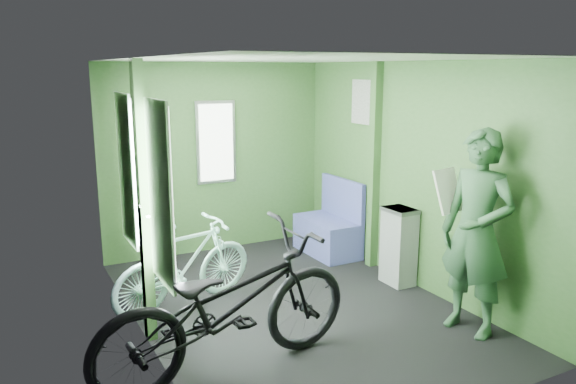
% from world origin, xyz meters
% --- Properties ---
extents(room, '(4.00, 4.02, 2.31)m').
position_xyz_m(room, '(-0.04, 0.04, 1.44)').
color(room, black).
rests_on(room, ground).
extents(bicycle_black, '(2.15, 1.02, 1.14)m').
position_xyz_m(bicycle_black, '(-0.99, -0.85, 0.00)').
color(bicycle_black, black).
rests_on(bicycle_black, ground).
extents(bicycle_mint, '(1.57, 0.90, 0.94)m').
position_xyz_m(bicycle_mint, '(-0.91, 0.44, 0.00)').
color(bicycle_mint, '#A7E8DA').
rests_on(bicycle_mint, ground).
extents(passenger, '(0.55, 0.75, 1.76)m').
position_xyz_m(passenger, '(1.12, -1.16, 0.88)').
color(passenger, '#2B5033').
rests_on(passenger, ground).
extents(waste_box, '(0.24, 0.34, 0.82)m').
position_xyz_m(waste_box, '(1.26, 0.01, 0.41)').
color(waste_box, gray).
rests_on(waste_box, ground).
extents(bench_seat, '(0.49, 0.87, 0.92)m').
position_xyz_m(bench_seat, '(1.14, 1.19, 0.27)').
color(bench_seat, navy).
rests_on(bench_seat, ground).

